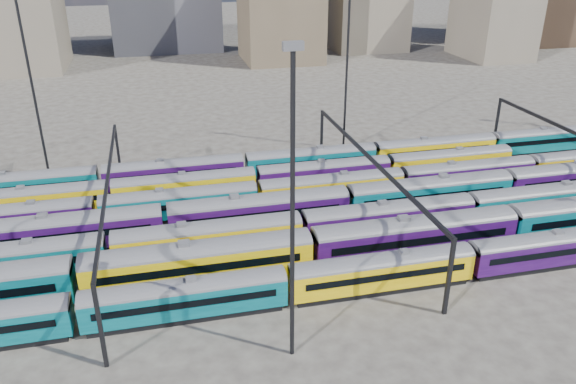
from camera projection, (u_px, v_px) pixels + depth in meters
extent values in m
plane|color=#3B3732|center=(289.00, 226.00, 67.46)|extent=(500.00, 500.00, 0.00)
cube|color=black|center=(187.00, 314.00, 51.28)|extent=(17.40, 2.26, 0.64)
cube|color=#054B55|center=(186.00, 299.00, 50.59)|extent=(18.32, 2.66, 2.66)
cylinder|color=#4C4C51|center=(185.00, 287.00, 50.04)|extent=(18.32, 2.66, 2.66)
cube|color=black|center=(187.00, 305.00, 49.27)|extent=(16.12, 0.06, 0.69)
cube|color=black|center=(184.00, 288.00, 51.65)|extent=(16.12, 0.06, 0.69)
cube|color=slate|center=(184.00, 280.00, 49.75)|extent=(0.92, 0.82, 0.32)
cube|color=black|center=(381.00, 287.00, 55.29)|extent=(17.40, 2.26, 0.64)
cube|color=#CBA308|center=(382.00, 272.00, 54.60)|extent=(18.32, 2.66, 2.66)
cylinder|color=#4C4C51|center=(383.00, 261.00, 54.05)|extent=(18.32, 2.66, 2.66)
cube|color=black|center=(388.00, 277.00, 53.28)|extent=(16.12, 0.06, 0.69)
cube|color=black|center=(377.00, 262.00, 55.66)|extent=(16.12, 0.06, 0.69)
cube|color=slate|center=(383.00, 254.00, 53.75)|extent=(0.92, 0.82, 0.32)
cube|color=black|center=(548.00, 263.00, 59.29)|extent=(17.40, 2.26, 0.64)
cube|color=#25083E|center=(551.00, 249.00, 58.61)|extent=(18.32, 2.66, 2.66)
cylinder|color=#4C4C51|center=(554.00, 238.00, 58.05)|extent=(18.32, 2.66, 2.66)
cube|color=black|center=(560.00, 253.00, 57.28)|extent=(16.12, 0.06, 0.69)
cube|color=black|center=(544.00, 240.00, 59.67)|extent=(16.12, 0.06, 0.69)
cube|color=slate|center=(555.00, 232.00, 57.76)|extent=(0.92, 0.82, 0.32)
cube|color=black|center=(201.00, 281.00, 56.04)|extent=(21.21, 2.75, 0.78)
cube|color=#CBA308|center=(199.00, 264.00, 55.20)|extent=(22.33, 3.24, 3.24)
cylinder|color=#4C4C51|center=(198.00, 250.00, 54.52)|extent=(22.33, 3.24, 3.24)
cube|color=black|center=(201.00, 269.00, 53.59)|extent=(19.65, 0.06, 0.84)
cube|color=black|center=(198.00, 252.00, 56.49)|extent=(19.65, 0.06, 0.84)
cube|color=slate|center=(198.00, 242.00, 54.17)|extent=(1.12, 1.00, 0.39)
cube|color=black|center=(413.00, 254.00, 60.89)|extent=(21.21, 2.75, 0.78)
cube|color=#25083E|center=(414.00, 237.00, 60.05)|extent=(22.33, 3.24, 3.24)
cylinder|color=#4C4C51|center=(416.00, 224.00, 59.38)|extent=(22.33, 3.24, 3.24)
cube|color=black|center=(422.00, 242.00, 58.44)|extent=(19.65, 0.06, 0.84)
cube|color=black|center=(408.00, 227.00, 61.34)|extent=(19.65, 0.06, 0.84)
cube|color=slate|center=(417.00, 217.00, 59.02)|extent=(1.12, 1.00, 0.39)
cube|color=black|center=(5.00, 279.00, 56.41)|extent=(19.01, 2.47, 0.70)
cube|color=#054B55|center=(1.00, 264.00, 55.67)|extent=(20.01, 2.90, 2.90)
cube|color=black|center=(3.00, 253.00, 56.82)|extent=(17.61, 0.06, 0.75)
cube|color=black|center=(210.00, 255.00, 60.78)|extent=(19.01, 2.47, 0.70)
cube|color=#CBA308|center=(209.00, 240.00, 60.03)|extent=(20.01, 2.90, 2.90)
cylinder|color=#4C4C51|center=(208.00, 228.00, 59.43)|extent=(20.01, 2.90, 2.90)
cube|color=black|center=(210.00, 244.00, 58.58)|extent=(17.61, 0.06, 0.75)
cube|color=black|center=(207.00, 231.00, 61.18)|extent=(17.61, 0.06, 0.75)
cube|color=slate|center=(208.00, 222.00, 59.10)|extent=(1.00, 0.90, 0.35)
cube|color=black|center=(387.00, 233.00, 65.14)|extent=(19.01, 2.47, 0.70)
cube|color=#25083E|center=(388.00, 219.00, 64.39)|extent=(20.01, 2.90, 2.90)
cylinder|color=#4C4C51|center=(389.00, 208.00, 63.79)|extent=(20.01, 2.90, 2.90)
cube|color=black|center=(394.00, 223.00, 62.95)|extent=(17.61, 0.06, 0.75)
cube|color=black|center=(384.00, 211.00, 65.55)|extent=(17.61, 0.06, 0.75)
cube|color=slate|center=(390.00, 202.00, 63.47)|extent=(1.00, 0.90, 0.35)
cube|color=black|center=(543.00, 214.00, 69.51)|extent=(19.01, 2.47, 0.70)
cube|color=#054B55|center=(545.00, 201.00, 68.76)|extent=(20.01, 2.90, 2.90)
cylinder|color=#4C4C51|center=(548.00, 191.00, 68.15)|extent=(20.01, 2.90, 2.90)
cube|color=black|center=(554.00, 204.00, 67.31)|extent=(17.61, 0.06, 0.75)
cube|color=black|center=(538.00, 194.00, 69.91)|extent=(17.61, 0.06, 0.75)
cube|color=slate|center=(549.00, 185.00, 67.83)|extent=(1.00, 0.90, 0.35)
cube|color=black|center=(67.00, 248.00, 61.97)|extent=(20.06, 2.60, 0.74)
cube|color=#25083E|center=(64.00, 233.00, 61.17)|extent=(21.12, 3.06, 3.06)
cylinder|color=#4C4C51|center=(62.00, 221.00, 60.54)|extent=(21.12, 3.06, 3.06)
cube|color=black|center=(62.00, 237.00, 59.65)|extent=(18.58, 0.06, 0.79)
cube|color=black|center=(65.00, 224.00, 62.39)|extent=(18.58, 0.06, 0.79)
cube|color=slate|center=(60.00, 214.00, 60.20)|extent=(1.06, 0.95, 0.37)
cube|color=black|center=(260.00, 227.00, 66.56)|extent=(20.06, 2.60, 0.74)
cube|color=#25083E|center=(259.00, 212.00, 65.77)|extent=(21.12, 3.06, 3.06)
cylinder|color=#4C4C51|center=(259.00, 201.00, 65.14)|extent=(21.12, 3.06, 3.06)
cube|color=black|center=(262.00, 215.00, 64.25)|extent=(18.58, 0.06, 0.79)
cube|color=black|center=(257.00, 204.00, 66.99)|extent=(18.58, 0.06, 0.79)
cube|color=slate|center=(259.00, 194.00, 64.80)|extent=(1.06, 0.95, 0.37)
cube|color=black|center=(428.00, 208.00, 71.16)|extent=(20.06, 2.60, 0.74)
cube|color=#054B55|center=(429.00, 194.00, 70.37)|extent=(21.12, 3.06, 3.06)
cylinder|color=#4C4C51|center=(431.00, 183.00, 69.73)|extent=(21.12, 3.06, 3.06)
cube|color=black|center=(435.00, 197.00, 68.85)|extent=(18.58, 0.06, 0.79)
cube|color=black|center=(424.00, 187.00, 71.59)|extent=(18.58, 0.06, 0.79)
cube|color=slate|center=(431.00, 177.00, 69.39)|extent=(1.06, 0.95, 0.37)
cube|color=black|center=(575.00, 191.00, 75.76)|extent=(20.06, 2.60, 0.74)
cube|color=black|center=(571.00, 172.00, 76.19)|extent=(18.58, 0.06, 0.79)
cube|color=black|center=(11.00, 234.00, 65.00)|extent=(17.86, 2.32, 0.66)
cube|color=#25083E|center=(8.00, 221.00, 64.29)|extent=(18.80, 2.73, 2.73)
cylinder|color=#4C4C51|center=(6.00, 210.00, 63.73)|extent=(18.80, 2.73, 2.73)
cube|color=black|center=(5.00, 224.00, 62.93)|extent=(16.55, 0.06, 0.71)
cube|color=black|center=(10.00, 213.00, 65.38)|extent=(16.55, 0.06, 0.71)
cube|color=slate|center=(5.00, 205.00, 63.42)|extent=(0.94, 0.85, 0.33)
cube|color=black|center=(181.00, 216.00, 69.11)|extent=(17.86, 2.32, 0.66)
cube|color=#054B55|center=(180.00, 204.00, 68.40)|extent=(18.80, 2.73, 2.73)
cylinder|color=#4C4C51|center=(179.00, 194.00, 67.84)|extent=(18.80, 2.73, 2.73)
cube|color=black|center=(180.00, 206.00, 67.04)|extent=(16.55, 0.06, 0.71)
cube|color=black|center=(179.00, 197.00, 69.49)|extent=(16.55, 0.06, 0.71)
cube|color=slate|center=(178.00, 188.00, 67.53)|extent=(0.94, 0.85, 0.33)
cube|color=black|center=(331.00, 201.00, 73.22)|extent=(17.86, 2.32, 0.66)
cube|color=#CBA308|center=(332.00, 189.00, 72.51)|extent=(18.80, 2.73, 2.73)
cylinder|color=#4C4C51|center=(332.00, 179.00, 71.94)|extent=(18.80, 2.73, 2.73)
cube|color=black|center=(335.00, 191.00, 71.15)|extent=(16.55, 0.06, 0.71)
cube|color=black|center=(328.00, 182.00, 73.60)|extent=(16.55, 0.06, 0.71)
cube|color=slate|center=(332.00, 174.00, 71.64)|extent=(0.94, 0.85, 0.33)
cube|color=black|center=(466.00, 186.00, 77.32)|extent=(17.86, 2.32, 0.66)
cube|color=#25083E|center=(467.00, 175.00, 76.62)|extent=(18.80, 2.73, 2.73)
cylinder|color=#4C4C51|center=(468.00, 166.00, 76.05)|extent=(18.80, 2.73, 2.73)
cube|color=black|center=(473.00, 177.00, 75.26)|extent=(16.55, 0.06, 0.71)
cube|color=black|center=(462.00, 169.00, 77.71)|extent=(16.55, 0.06, 0.71)
cube|color=slate|center=(469.00, 161.00, 75.75)|extent=(0.94, 0.85, 0.33)
cube|color=black|center=(32.00, 214.00, 69.74)|extent=(17.39, 2.26, 0.64)
cube|color=#CBA308|center=(30.00, 202.00, 69.05)|extent=(18.30, 2.65, 2.65)
cylinder|color=#4C4C51|center=(28.00, 192.00, 68.50)|extent=(18.30, 2.65, 2.65)
cube|color=black|center=(27.00, 204.00, 67.73)|extent=(16.11, 0.06, 0.69)
cube|color=black|center=(31.00, 195.00, 70.11)|extent=(16.11, 0.06, 0.69)
cube|color=slate|center=(27.00, 187.00, 68.20)|extent=(0.92, 0.82, 0.32)
cube|color=black|center=(186.00, 199.00, 73.74)|extent=(17.39, 2.26, 0.64)
cube|color=#CBA308|center=(185.00, 187.00, 73.05)|extent=(18.30, 2.65, 2.65)
cylinder|color=#4C4C51|center=(184.00, 178.00, 72.50)|extent=(18.30, 2.65, 2.65)
cube|color=black|center=(186.00, 189.00, 71.73)|extent=(16.11, 0.06, 0.69)
cube|color=black|center=(184.00, 181.00, 74.11)|extent=(16.11, 0.06, 0.69)
cube|color=slate|center=(184.00, 173.00, 72.21)|extent=(0.92, 0.82, 0.32)
cube|color=black|center=(324.00, 185.00, 77.74)|extent=(17.39, 2.26, 0.64)
cube|color=#25083E|center=(324.00, 174.00, 77.06)|extent=(18.30, 2.65, 2.65)
cylinder|color=#4C4C51|center=(324.00, 165.00, 76.50)|extent=(18.30, 2.65, 2.65)
cube|color=black|center=(327.00, 176.00, 75.73)|extent=(16.11, 0.06, 0.69)
cube|color=black|center=(321.00, 169.00, 78.11)|extent=(16.11, 0.06, 0.69)
cube|color=slate|center=(324.00, 160.00, 76.21)|extent=(0.92, 0.82, 0.32)
cube|color=black|center=(448.00, 173.00, 81.74)|extent=(17.39, 2.26, 0.64)
cube|color=#CBA308|center=(449.00, 162.00, 81.06)|extent=(18.30, 2.65, 2.65)
cylinder|color=#4C4C51|center=(450.00, 154.00, 80.51)|extent=(18.30, 2.65, 2.65)
cube|color=black|center=(454.00, 164.00, 79.74)|extent=(16.11, 0.06, 0.69)
cube|color=black|center=(445.00, 157.00, 82.12)|extent=(16.11, 0.06, 0.69)
cube|color=slate|center=(451.00, 149.00, 80.21)|extent=(0.92, 0.82, 0.32)
cube|color=black|center=(25.00, 198.00, 73.78)|extent=(18.00, 2.34, 0.66)
cube|color=#054B55|center=(22.00, 187.00, 73.07)|extent=(18.95, 2.75, 2.75)
cylinder|color=#4C4C51|center=(20.00, 177.00, 72.50)|extent=(18.95, 2.75, 2.75)
cube|color=black|center=(20.00, 189.00, 71.70)|extent=(16.68, 0.06, 0.71)
cube|color=black|center=(24.00, 180.00, 74.17)|extent=(16.68, 0.06, 0.71)
cube|color=slate|center=(19.00, 172.00, 72.20)|extent=(0.95, 0.85, 0.33)
cube|color=black|center=(175.00, 185.00, 77.92)|extent=(18.00, 2.34, 0.66)
cube|color=#25083E|center=(174.00, 173.00, 77.21)|extent=(18.95, 2.75, 2.75)
cylinder|color=#4C4C51|center=(174.00, 164.00, 76.64)|extent=(18.95, 2.75, 2.75)
cube|color=black|center=(175.00, 175.00, 75.84)|extent=(16.68, 0.06, 0.71)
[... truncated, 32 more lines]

